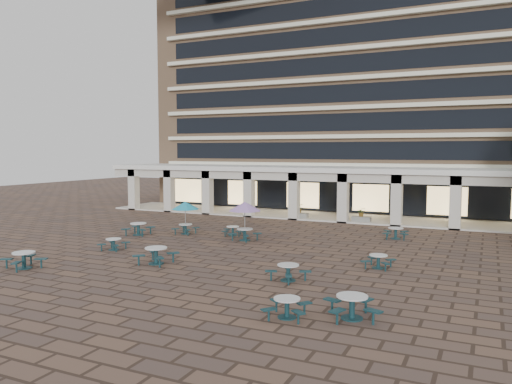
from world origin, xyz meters
TOP-DOWN VIEW (x-y plane):
  - ground at (0.00, 0.00)m, footprint 120.00×120.00m
  - apartment_building at (0.00, 25.47)m, footprint 40.00×15.50m
  - retail_arcade at (0.00, 14.80)m, footprint 42.00×6.60m
  - picnic_table_0 at (-7.06, -4.27)m, footprint 1.63×1.63m
  - picnic_table_1 at (-7.96, -9.74)m, footprint 2.16×2.16m
  - picnic_table_2 at (8.61, -10.13)m, footprint 2.27×2.27m
  - picnic_table_3 at (6.53, -11.00)m, footprint 1.74×1.74m
  - picnic_table_4 at (-6.35, 2.27)m, footprint 1.95×1.95m
  - picnic_table_5 at (-2.64, -6.14)m, footprint 1.99×1.99m
  - picnic_table_6 at (-1.47, 1.78)m, footprint 2.17×2.17m
  - picnic_table_7 at (4.74, -6.35)m, footprint 2.01×2.01m
  - picnic_table_8 at (-9.06, 0.52)m, footprint 2.10×2.10m
  - picnic_table_9 at (-3.04, 3.08)m, footprint 1.75×1.75m
  - picnic_table_10 at (7.92, -2.23)m, footprint 1.60×1.60m
  - picnic_table_13 at (7.27, 6.57)m, footprint 1.81×1.81m
  - planter_left at (-1.83, 12.90)m, footprint 1.50×0.81m
  - planter_right at (3.50, 12.90)m, footprint 1.50×0.76m

SIDE VIEW (x-z plane):
  - ground at x=0.00m, z-range 0.00..0.00m
  - picnic_table_9 at x=-3.04m, z-range 0.06..0.71m
  - picnic_table_0 at x=-7.06m, z-range 0.07..0.74m
  - picnic_table_10 at x=7.92m, z-range 0.07..0.74m
  - picnic_table_3 at x=6.53m, z-range 0.07..0.78m
  - picnic_table_13 at x=7.27m, z-range 0.07..0.81m
  - picnic_table_7 at x=4.74m, z-range 0.07..0.81m
  - planter_right at x=3.50m, z-range -0.14..1.09m
  - picnic_table_1 at x=-7.96m, z-range 0.08..0.90m
  - picnic_table_2 at x=8.61m, z-range 0.08..0.91m
  - picnic_table_8 at x=-9.06m, z-range 0.08..0.92m
  - picnic_table_5 at x=-2.64m, z-range 0.08..0.94m
  - planter_left at x=-1.83m, z-range -0.11..1.21m
  - picnic_table_4 at x=-6.35m, z-range 0.79..3.04m
  - picnic_table_6 at x=-1.47m, z-range 0.87..3.38m
  - retail_arcade at x=0.00m, z-range 0.80..5.20m
  - apartment_building at x=0.00m, z-range 0.00..25.20m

